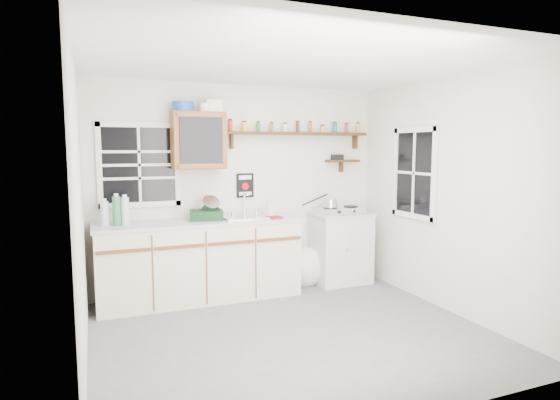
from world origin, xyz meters
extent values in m
cube|color=#57575A|center=(0.00, 0.00, -0.01)|extent=(3.60, 3.20, 0.02)
cube|color=white|center=(0.00, 0.00, 2.51)|extent=(3.60, 3.20, 0.02)
cube|color=silver|center=(-1.81, 0.00, 1.25)|extent=(0.02, 3.20, 2.50)
cube|color=silver|center=(1.81, 0.00, 1.25)|extent=(0.02, 3.20, 2.50)
cube|color=silver|center=(0.00, 1.61, 1.25)|extent=(3.60, 0.02, 2.50)
cube|color=silver|center=(0.00, -1.61, 1.25)|extent=(3.60, 0.02, 2.50)
cube|color=beige|center=(-0.58, 1.30, 0.44)|extent=(2.27, 0.60, 0.88)
cube|color=#ABADB4|center=(-0.58, 1.30, 0.90)|extent=(2.31, 0.62, 0.04)
cube|color=brown|center=(-1.44, 0.99, 0.70)|extent=(0.53, 0.02, 0.03)
cube|color=brown|center=(-0.87, 0.99, 0.70)|extent=(0.53, 0.02, 0.03)
cube|color=brown|center=(-0.30, 0.99, 0.70)|extent=(0.53, 0.02, 0.03)
cube|color=brown|center=(0.27, 0.99, 0.70)|extent=(0.53, 0.02, 0.03)
cube|color=silver|center=(1.25, 1.33, 0.44)|extent=(0.70, 0.55, 0.88)
cube|color=#ABADB4|center=(1.25, 1.33, 0.90)|extent=(0.73, 0.57, 0.03)
cube|color=silver|center=(-0.05, 1.30, 0.93)|extent=(0.52, 0.44, 0.03)
cylinder|color=silver|center=(0.00, 1.46, 1.06)|extent=(0.02, 0.02, 0.28)
cylinder|color=silver|center=(0.00, 1.40, 1.19)|extent=(0.02, 0.14, 0.02)
cube|color=brown|center=(-0.55, 1.45, 1.82)|extent=(0.60, 0.30, 0.65)
cube|color=black|center=(-0.55, 1.29, 1.82)|extent=(0.48, 0.02, 0.52)
cylinder|color=#1847A1|center=(-0.72, 1.45, 2.21)|extent=(0.24, 0.24, 0.11)
cube|color=silver|center=(-0.37, 1.45, 2.22)|extent=(0.18, 0.15, 0.14)
cylinder|color=silver|center=(-0.48, 1.40, 2.20)|extent=(0.12, 0.12, 0.10)
cube|color=#32200E|center=(0.73, 1.51, 1.92)|extent=(1.91, 0.18, 0.04)
cube|color=#32200E|center=(-0.13, 1.55, 1.82)|extent=(0.03, 0.10, 0.18)
cube|color=#32200E|center=(1.58, 1.55, 1.82)|extent=(0.03, 0.10, 0.18)
cylinder|color=red|center=(-0.15, 1.51, 2.00)|extent=(0.05, 0.05, 0.13)
cylinder|color=black|center=(-0.15, 1.51, 2.08)|extent=(0.05, 0.05, 0.02)
cylinder|color=gold|center=(0.02, 1.51, 1.99)|extent=(0.06, 0.06, 0.11)
cylinder|color=black|center=(0.02, 1.51, 2.05)|extent=(0.05, 0.05, 0.02)
cylinder|color=#267226|center=(0.20, 1.51, 1.99)|extent=(0.05, 0.05, 0.11)
cylinder|color=black|center=(0.20, 1.51, 2.05)|extent=(0.04, 0.04, 0.02)
cylinder|color=#99591E|center=(0.38, 1.51, 1.99)|extent=(0.04, 0.04, 0.10)
cylinder|color=black|center=(0.38, 1.51, 2.05)|extent=(0.04, 0.04, 0.02)
cylinder|color=silver|center=(0.55, 1.51, 1.99)|extent=(0.05, 0.05, 0.10)
cylinder|color=black|center=(0.55, 1.51, 2.04)|extent=(0.05, 0.05, 0.02)
cylinder|color=#4C2614|center=(0.73, 1.51, 2.00)|extent=(0.04, 0.04, 0.12)
cylinder|color=black|center=(0.73, 1.51, 2.07)|extent=(0.04, 0.04, 0.02)
cylinder|color=#B24C19|center=(0.90, 1.51, 2.00)|extent=(0.04, 0.04, 0.13)
cylinder|color=black|center=(0.90, 1.51, 2.07)|extent=(0.04, 0.04, 0.02)
cylinder|color=gold|center=(1.07, 1.51, 1.98)|extent=(0.05, 0.05, 0.08)
cylinder|color=black|center=(1.07, 1.51, 2.03)|extent=(0.05, 0.05, 0.02)
cylinder|color=#334C8C|center=(1.25, 1.51, 2.00)|extent=(0.06, 0.06, 0.12)
cylinder|color=black|center=(1.25, 1.51, 2.07)|extent=(0.05, 0.05, 0.02)
cylinder|color=maroon|center=(1.43, 1.51, 1.99)|extent=(0.05, 0.05, 0.11)
cylinder|color=black|center=(1.43, 1.51, 2.06)|extent=(0.04, 0.04, 0.02)
cylinder|color=#BF8C3F|center=(1.60, 1.51, 2.00)|extent=(0.05, 0.05, 0.12)
cylinder|color=black|center=(1.60, 1.51, 2.07)|extent=(0.05, 0.05, 0.02)
cube|color=#32200E|center=(1.38, 1.52, 1.57)|extent=(0.45, 0.15, 0.03)
cube|color=#32200E|center=(1.38, 1.56, 1.49)|extent=(0.03, 0.08, 0.14)
cube|color=black|center=(1.30, 1.52, 1.62)|extent=(0.14, 0.10, 0.07)
cube|color=black|center=(0.05, 1.59, 1.28)|extent=(0.22, 0.01, 0.30)
cube|color=white|center=(0.05, 1.58, 1.38)|extent=(0.16, 0.00, 0.05)
cylinder|color=#A50C0C|center=(0.05, 1.58, 1.27)|extent=(0.09, 0.01, 0.09)
cube|color=white|center=(0.05, 1.58, 1.18)|extent=(0.16, 0.00, 0.04)
cube|color=black|center=(-1.20, 1.59, 1.55)|extent=(0.85, 0.02, 0.90)
cube|color=silver|center=(-1.20, 1.59, 1.55)|extent=(0.93, 0.03, 0.98)
cube|color=black|center=(1.79, 0.55, 1.45)|extent=(0.02, 0.70, 1.00)
cube|color=silver|center=(1.79, 0.55, 1.45)|extent=(0.03, 0.78, 1.08)
cylinder|color=#ADC4CA|center=(-1.59, 1.31, 1.05)|extent=(0.08, 0.08, 0.26)
cylinder|color=silver|center=(-1.59, 1.31, 1.20)|extent=(0.05, 0.05, 0.03)
cylinder|color=#277741|center=(-1.47, 1.30, 1.08)|extent=(0.08, 0.08, 0.31)
cylinder|color=silver|center=(-1.47, 1.30, 1.25)|extent=(0.05, 0.05, 0.03)
cylinder|color=#ADC4CA|center=(-1.39, 1.33, 1.07)|extent=(0.09, 0.09, 0.29)
cylinder|color=silver|center=(-1.39, 1.33, 1.23)|extent=(0.05, 0.05, 0.03)
cube|color=black|center=(-0.50, 1.33, 0.98)|extent=(0.42, 0.35, 0.11)
cylinder|color=silver|center=(-0.46, 1.33, 1.09)|extent=(0.24, 0.26, 0.22)
imported|color=white|center=(0.28, 1.35, 1.02)|extent=(0.12, 0.12, 0.20)
cube|color=maroon|center=(0.26, 1.13, 0.93)|extent=(0.19, 0.18, 0.02)
cube|color=silver|center=(1.24, 1.31, 0.95)|extent=(0.61, 0.36, 0.07)
cylinder|color=black|center=(1.09, 1.31, 0.99)|extent=(0.18, 0.18, 0.01)
cylinder|color=black|center=(1.39, 1.31, 0.99)|extent=(0.18, 0.18, 0.01)
cylinder|color=silver|center=(1.09, 1.31, 1.04)|extent=(0.18, 0.18, 0.11)
cylinder|color=black|center=(0.91, 1.39, 1.08)|extent=(0.25, 0.27, 0.18)
ellipsoid|color=silver|center=(0.79, 1.40, 0.22)|extent=(0.46, 0.42, 0.48)
cone|color=silver|center=(0.81, 1.40, 0.44)|extent=(0.13, 0.13, 0.13)
camera|label=1|loc=(-1.70, -3.91, 1.75)|focal=30.00mm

